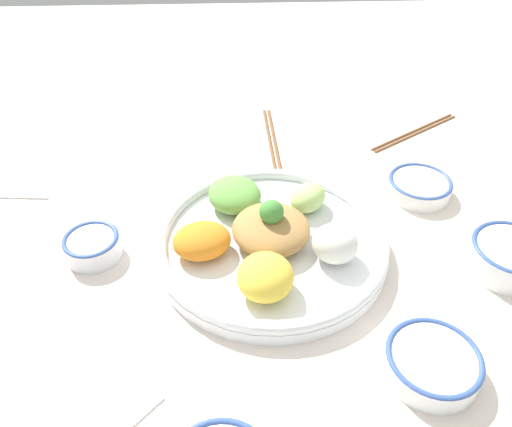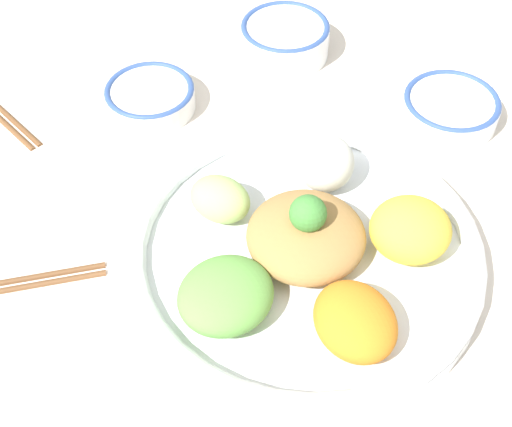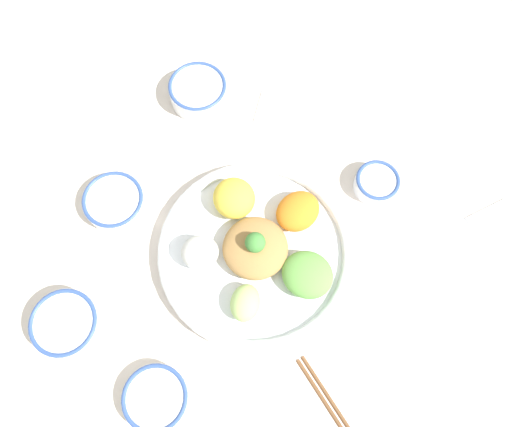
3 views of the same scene
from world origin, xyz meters
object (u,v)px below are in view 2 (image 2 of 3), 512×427
Objects in this scene: salad_platter at (308,252)px; sauce_bowl_far at (285,38)px; sauce_bowl_red at (450,108)px; rice_bowl_blue at (150,97)px.

sauce_bowl_far is at bearing 81.40° from salad_platter.
salad_platter reaches higher than sauce_bowl_red.
salad_platter reaches higher than rice_bowl_blue.
salad_platter reaches higher than sauce_bowl_far.
sauce_bowl_red is at bearing -14.44° from rice_bowl_blue.
salad_platter is 3.09× the size of sauce_bowl_red.
sauce_bowl_red is (0.22, 0.19, -0.01)m from salad_platter.
rice_bowl_blue is (-0.35, 0.09, -0.00)m from sauce_bowl_red.
salad_platter is 3.24× the size of rice_bowl_blue.
rice_bowl_blue is (-0.13, 0.28, -0.01)m from salad_platter.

